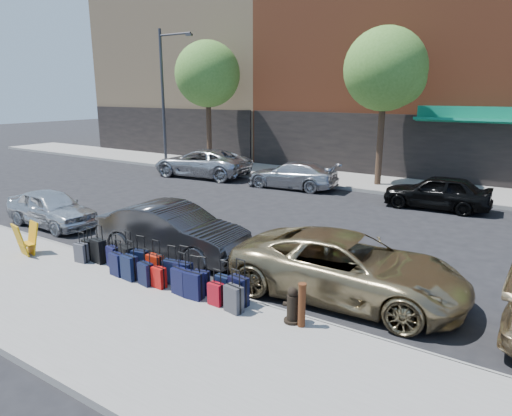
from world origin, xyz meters
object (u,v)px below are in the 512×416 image
Objects in this scene: fire_hydrant at (292,306)px; display_rack at (26,239)px; tree_left at (210,76)px; car_far_1 at (292,175)px; car_near_1 at (173,231)px; car_far_2 at (437,192)px; suitcase_front_5 at (155,267)px; bollard at (302,304)px; tree_center at (388,72)px; car_near_0 at (51,208)px; streetlight at (165,89)px; car_near_2 at (348,267)px; car_far_0 at (202,163)px.

fire_hydrant is 7.96m from display_rack.
car_far_1 is at bearing -19.62° from tree_left.
car_near_1 reaches higher than car_far_2.
suitcase_front_5 is 3.79m from fire_hydrant.
tree_left reaches higher than car_far_1.
bollard is 11.51m from car_far_2.
car_near_1 reaches higher than suitcase_front_5.
tree_left is at bearing 180.00° from tree_center.
car_near_0 is 0.92× the size of car_far_2.
car_far_1 is at bearing 104.81° from suitcase_front_5.
fire_hydrant is 11.46m from car_far_2.
car_far_2 is (16.67, -2.18, -3.98)m from streetlight.
car_near_2 is at bearing -34.73° from streetlight.
streetlight reaches higher than car_near_2.
tree_center is 13.48m from streetlight.
streetlight is 8.95× the size of display_rack.
fire_hydrant is at bearing -4.37° from car_far_2.
car_near_1 is 10.25m from car_far_1.
suitcase_front_5 is (9.83, -14.28, -4.96)m from tree_left.
suitcase_front_5 is at bearing -46.76° from streetlight.
car_near_1 is 1.11× the size of car_far_2.
display_rack is at bearing 104.47° from car_near_2.
suitcase_front_5 is 0.26× the size of car_near_0.
car_far_2 is at bearing 90.61° from bollard.
car_near_0 is at bearing 154.14° from fire_hydrant.
car_far_1 is (-6.63, 11.85, 0.16)m from fire_hydrant.
car_far_2 is at bearing 82.04° from car_far_0.
fire_hydrant is 17.05m from car_far_0.
tree_left is 20.54m from bollard.
fire_hydrant is at bearing 167.23° from car_near_2.
tree_left is at bearing 30.33° from car_near_1.
display_rack is (-4.14, -0.77, 0.14)m from suitcase_front_5.
car_far_0 reaches higher than fire_hydrant.
bollard is (16.79, -13.69, -4.06)m from streetlight.
car_far_2 is (0.10, 11.46, 0.20)m from fire_hydrant.
streetlight is 17.17m from car_near_1.
tree_left is 1.64× the size of car_far_1.
fire_hydrant is at bearing 39.82° from car_far_0.
car_far_2 is (12.38, -0.38, -0.07)m from car_far_0.
tree_left is 18.04m from suitcase_front_5.
car_near_2 is (5.14, 0.18, -0.01)m from car_near_1.
streetlight is at bearing -166.61° from tree_left.
tree_left is 16.06m from car_near_1.
car_near_1 is (11.75, -11.89, -3.93)m from streetlight.
car_far_1 is at bearing 119.95° from bollard.
fire_hydrant is 5.13m from car_near_1.
car_near_0 reaches higher than suitcase_front_5.
car_near_2 is at bearing 87.27° from bollard.
car_near_2 reaches higher than car_far_1.
car_far_2 reaches higher than bollard.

